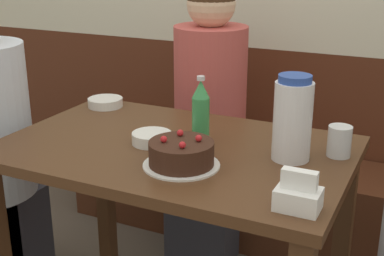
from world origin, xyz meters
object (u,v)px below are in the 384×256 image
Objects in this scene: bowl_rice_small at (105,102)px; soju_bottle at (201,111)px; glass_water_tall at (339,141)px; bench_seat at (254,197)px; bowl_soup_white at (152,138)px; birthday_cake at (181,154)px; napkin_holder at (298,195)px; person_pale_blue_shirt at (210,129)px; water_pitcher at (293,119)px.

soju_bottle is at bearing -20.86° from bowl_rice_small.
bench_seat is at bearing 125.74° from glass_water_tall.
bowl_soup_white reaches higher than bowl_rice_small.
bowl_soup_white is at bearing 143.73° from birthday_cake.
birthday_cake reaches higher than bowl_soup_white.
bowl_soup_white reaches higher than bench_seat.
bench_seat is 19.50× the size of glass_water_tall.
person_pale_blue_shirt is at bearing 125.29° from napkin_holder.
napkin_holder is 0.40m from glass_water_tall.
person_pale_blue_shirt reaches higher than birthday_cake.
bowl_rice_small is 0.11× the size of person_pale_blue_shirt.
bowl_soup_white is (-0.45, -0.07, -0.11)m from water_pitcher.
napkin_holder is (0.42, -0.33, -0.07)m from soju_bottle.
napkin_holder reaches higher than bench_seat.
birthday_cake is 0.18× the size of person_pale_blue_shirt.
bowl_rice_small is at bearing 172.29° from glass_water_tall.
soju_bottle reaches higher than napkin_holder.
water_pitcher is 1.88× the size of bowl_rice_small.
person_pale_blue_shirt reaches higher than water_pitcher.
bench_seat is 1.48× the size of person_pale_blue_shirt.
bowl_rice_small is 1.44× the size of glass_water_tall.
bowl_soup_white is 1.35× the size of glass_water_tall.
water_pitcher is (0.37, -0.78, 0.69)m from bench_seat.
water_pitcher reaches higher than soju_bottle.
bench_seat is 1.33m from napkin_holder.
napkin_holder reaches higher than bowl_rice_small.
water_pitcher is at bearing 42.22° from person_pale_blue_shirt.
water_pitcher is 0.82m from person_pale_blue_shirt.
bowl_rice_small is 0.96m from glass_water_tall.
soju_bottle is at bearing 99.76° from birthday_cake.
soju_bottle is 0.18m from bowl_soup_white.
birthday_cake is at bearing -36.27° from bowl_soup_white.
napkin_holder is 0.84× the size of bowl_soup_white.
glass_water_tall is at bearing 87.01° from napkin_holder.
soju_bottle reaches higher than glass_water_tall.
glass_water_tall is at bearing 15.11° from bowl_soup_white.
bowl_soup_white is 0.47m from bowl_rice_small.
bowl_soup_white is (-0.08, -0.85, 0.58)m from bench_seat.
water_pitcher is at bearing -64.59° from bench_seat.
water_pitcher reaches higher than glass_water_tall.
soju_bottle is 0.55m from bowl_rice_small.
bowl_soup_white is 0.94× the size of bowl_rice_small.
bowl_rice_small is (-0.45, -0.56, 0.58)m from bench_seat.
water_pitcher is 1.18× the size of soju_bottle.
birthday_cake reaches higher than bench_seat.
soju_bottle is at bearing 176.16° from water_pitcher.
bowl_soup_white is 0.59m from glass_water_tall.
napkin_holder is 0.09× the size of person_pale_blue_shirt.
person_pale_blue_shirt is (-0.62, 0.88, -0.20)m from napkin_holder.
water_pitcher is 0.86m from bowl_rice_small.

